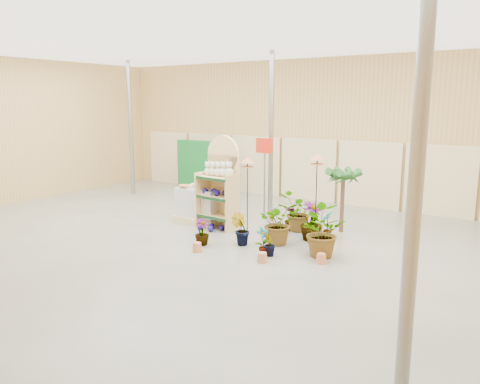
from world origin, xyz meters
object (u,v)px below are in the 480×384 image
(bird_table_front, at_px, (247,163))
(potted_plant_2, at_px, (279,222))
(display_shelf, at_px, (221,186))
(pallet_stack, at_px, (203,204))

(bird_table_front, height_order, potted_plant_2, bird_table_front)
(bird_table_front, bearing_deg, potted_plant_2, -12.80)
(display_shelf, height_order, pallet_stack, display_shelf)
(pallet_stack, distance_m, potted_plant_2, 2.77)
(display_shelf, relative_size, pallet_stack, 1.79)
(pallet_stack, relative_size, bird_table_front, 0.69)
(display_shelf, height_order, potted_plant_2, display_shelf)
(pallet_stack, bearing_deg, potted_plant_2, -14.36)
(bird_table_front, bearing_deg, pallet_stack, 164.55)
(bird_table_front, relative_size, potted_plant_2, 1.91)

